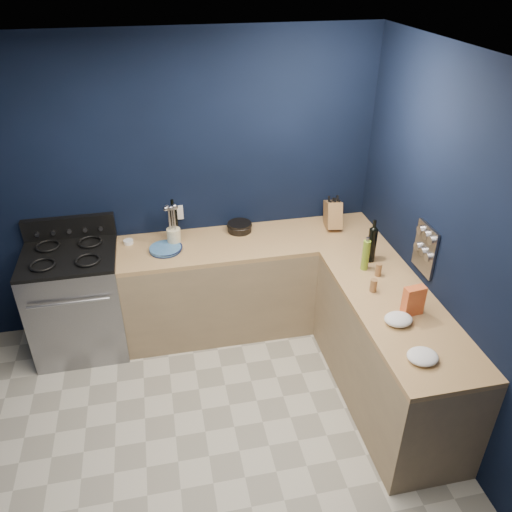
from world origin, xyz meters
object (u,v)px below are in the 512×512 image
object	(u,v)px
plate_stack	(165,249)
crouton_bag	(413,301)
utensil_crock	(174,237)
knife_block	(333,215)
gas_range	(78,303)

from	to	relation	value
plate_stack	crouton_bag	xyz separation A→B (m)	(1.63, -1.22, 0.09)
utensil_crock	crouton_bag	xyz separation A→B (m)	(1.55, -1.31, 0.03)
knife_block	crouton_bag	size ratio (longest dim) A/B	1.11
gas_range	crouton_bag	world-z (taller)	crouton_bag
knife_block	crouton_bag	bearing A→B (deg)	-77.55
gas_range	crouton_bag	bearing A→B (deg)	-27.07
plate_stack	gas_range	bearing A→B (deg)	178.61
gas_range	plate_stack	xyz separation A→B (m)	(0.78, -0.02, 0.46)
plate_stack	crouton_bag	bearing A→B (deg)	-36.69
plate_stack	knife_block	bearing A→B (deg)	4.89
utensil_crock	knife_block	distance (m)	1.43
utensil_crock	crouton_bag	distance (m)	2.03
plate_stack	knife_block	distance (m)	1.53
utensil_crock	gas_range	bearing A→B (deg)	-174.94
knife_block	plate_stack	bearing A→B (deg)	-167.59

